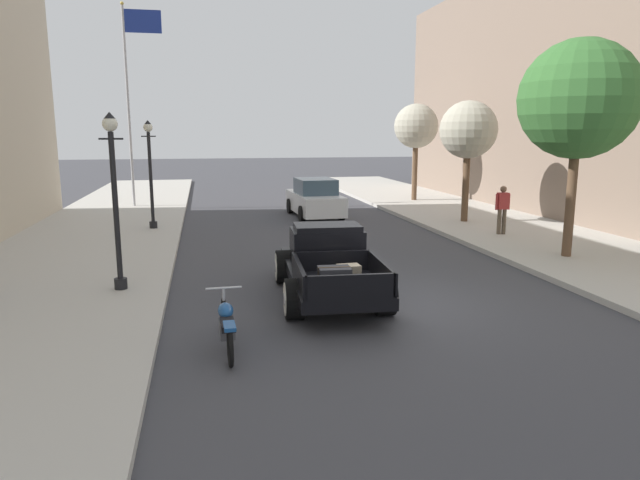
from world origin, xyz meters
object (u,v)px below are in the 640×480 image
flagpole (132,84)px  street_tree_third (416,127)px  street_lamp_far (150,166)px  street_tree_second (468,131)px  hotrod_truck_black (327,261)px  street_tree_nearest (579,100)px  street_lamp_near (114,189)px  motorcycle_parked (227,324)px  car_background_white (315,199)px  pedestrian_sidewalk_right (502,207)px

flagpole → street_tree_third: flagpole is taller
flagpole → street_lamp_far: bearing=-80.1°
street_tree_second → street_lamp_far: bearing=176.4°
hotrod_truck_black → street_tree_nearest: street_tree_nearest is taller
street_lamp_near → motorcycle_parked: bearing=-59.6°
hotrod_truck_black → car_background_white: (2.01, 11.70, 0.01)m
street_tree_second → street_tree_third: bearing=84.7°
street_lamp_near → street_tree_second: size_ratio=0.83×
car_background_white → street_lamp_near: 12.78m
street_tree_nearest → street_lamp_far: bearing=148.5°
street_tree_nearest → street_lamp_near: bearing=-174.9°
street_lamp_far → street_tree_nearest: bearing=-31.5°
motorcycle_parked → street_tree_nearest: (9.66, 4.77, 3.99)m
hotrod_truck_black → street_tree_nearest: 8.40m
flagpole → street_tree_nearest: bearing=-47.2°
pedestrian_sidewalk_right → street_tree_third: bearing=86.0°
street_lamp_near → street_tree_third: bearing=49.6°
hotrod_truck_black → flagpole: 17.64m
street_tree_second → street_lamp_near: bearing=-147.5°
car_background_white → pedestrian_sidewalk_right: size_ratio=2.64×
street_lamp_near → street_lamp_far: (0.04, 8.30, 0.00)m
pedestrian_sidewalk_right → street_lamp_near: (-11.81, -4.63, 1.30)m
hotrod_truck_black → street_tree_nearest: (7.32, 1.89, 3.68)m
hotrod_truck_black → pedestrian_sidewalk_right: size_ratio=3.04×
street_tree_third → pedestrian_sidewalk_right: bearing=-94.0°
pedestrian_sidewalk_right → street_lamp_near: bearing=-158.6°
street_lamp_far → flagpole: size_ratio=0.42×
hotrod_truck_black → street_tree_third: size_ratio=1.03×
street_lamp_near → street_tree_nearest: street_tree_nearest is taller
street_lamp_far → street_tree_second: 11.91m
pedestrian_sidewalk_right → street_tree_nearest: street_tree_nearest is taller
car_background_white → street_tree_second: street_tree_second is taller
street_lamp_near → flagpole: (-1.15, 15.10, 3.39)m
flagpole → street_tree_second: bearing=-30.1°
pedestrian_sidewalk_right → street_tree_third: (0.70, 10.09, 2.77)m
street_lamp_near → street_tree_third: 19.37m
street_tree_nearest → motorcycle_parked: bearing=-153.7°
motorcycle_parked → street_tree_second: bearing=49.3°
car_background_white → street_tree_second: size_ratio=0.94×
motorcycle_parked → street_lamp_near: 4.72m
street_tree_nearest → street_tree_second: size_ratio=1.27×
motorcycle_parked → car_background_white: car_background_white is taller
street_tree_nearest → street_tree_second: 6.54m
hotrod_truck_black → pedestrian_sidewalk_right: pedestrian_sidewalk_right is taller
hotrod_truck_black → street_tree_third: 17.76m
flagpole → pedestrian_sidewalk_right: bearing=-38.9°
pedestrian_sidewalk_right → motorcycle_parked: bearing=-139.1°
motorcycle_parked → car_background_white: 15.21m
street_lamp_far → flagpole: 7.69m
flagpole → street_tree_third: (13.67, -0.38, -1.92)m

